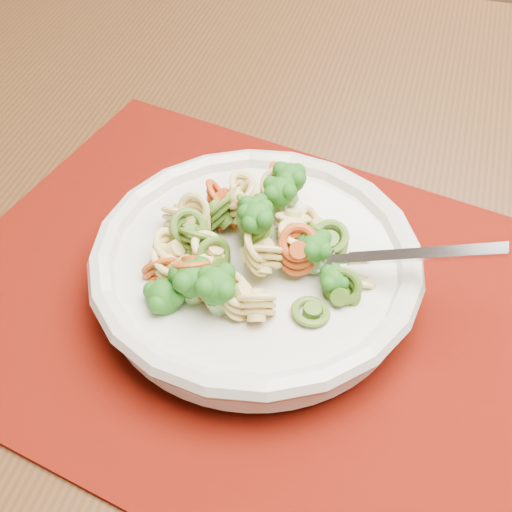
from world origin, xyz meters
The scene contains 5 objects.
dining_table centered at (-0.14, -0.29, 0.63)m, with size 1.51×1.20×0.73m.
placemat centered at (-0.10, -0.42, 0.73)m, with size 0.48×0.37×0.00m, color #5D1103.
pasta_bowl centered at (-0.11, -0.41, 0.76)m, with size 0.25×0.25×0.05m.
pasta_broccoli_heap centered at (-0.11, -0.41, 0.78)m, with size 0.21×0.21×0.06m, color #F0D276, non-canonical shape.
fork centered at (-0.06, -0.40, 0.78)m, with size 0.19×0.02×0.01m, color silver, non-canonical shape.
Camera 1 is at (0.10, -0.72, 1.16)m, focal length 50.00 mm.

